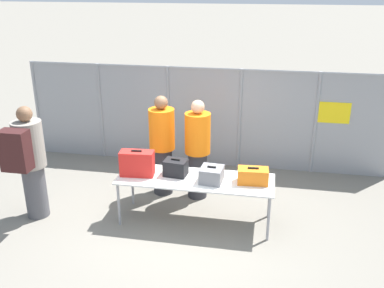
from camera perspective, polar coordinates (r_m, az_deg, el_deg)
ground_plane at (r=6.74m, az=-1.82°, el=-10.64°), size 120.00×120.00×0.00m
fence_section at (r=8.44m, az=1.68°, el=3.86°), size 7.20×0.07×1.98m
inspection_table at (r=6.50m, az=0.46°, el=-4.97°), size 2.37×0.78×0.73m
suitcase_red at (r=6.57m, az=-7.33°, el=-2.58°), size 0.53×0.27×0.41m
suitcase_black at (r=6.55m, az=-2.19°, el=-3.16°), size 0.37×0.29×0.27m
suitcase_grey at (r=6.34m, az=2.63°, el=-4.11°), size 0.35×0.36×0.25m
suitcase_orange at (r=6.36m, az=8.12°, el=-4.22°), size 0.46×0.28×0.25m
traveler_hooded at (r=6.93m, az=-20.97°, el=-1.94°), size 0.45×0.70×1.82m
security_worker_near at (r=7.16m, az=0.74°, el=-0.60°), size 0.43×0.43×1.73m
security_worker_far at (r=7.31m, az=-4.00°, el=-0.05°), size 0.44×0.44×1.77m
utility_trailer at (r=10.74m, az=11.66°, el=3.82°), size 3.92×2.27×0.71m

